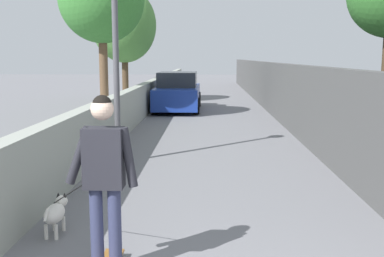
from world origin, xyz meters
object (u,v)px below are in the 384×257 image
lamp_post (115,7)px  car_near (178,92)px  tree_left_near (124,25)px  person_skateboarder (104,168)px  dog (56,212)px

lamp_post → car_near: 9.71m
tree_left_near → lamp_post: size_ratio=1.16×
lamp_post → person_skateboarder: bearing=-170.3°
tree_left_near → person_skateboarder: 17.45m
dog → car_near: size_ratio=0.31×
person_skateboarder → lamp_post: bearing=9.7°
lamp_post → car_near: bearing=-3.7°
lamp_post → dog: size_ratio=3.44×
tree_left_near → lamp_post: bearing=-170.5°
dog → car_near: car_near is taller
lamp_post → dog: lamp_post is taller
lamp_post → dog: 4.74m
person_skateboarder → car_near: (14.20, 0.22, -0.36)m
car_near → dog: bearing=177.3°
lamp_post → person_skateboarder: 5.28m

